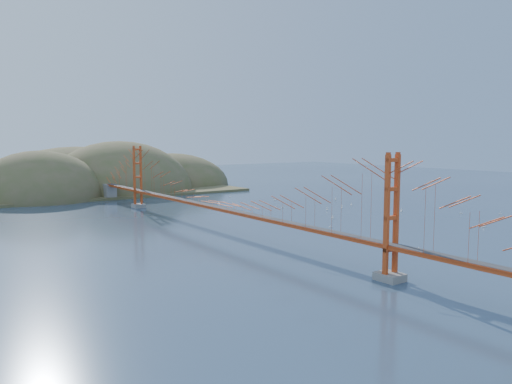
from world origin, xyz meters
TOP-DOWN VIEW (x-y plane):
  - ground at (0.00, 0.00)m, footprint 320.00×320.00m
  - bridge at (0.00, 0.18)m, footprint 2.20×94.40m
  - far_headlands at (2.21, 68.52)m, footprint 84.00×58.00m
  - sailboat_15 at (28.35, 24.67)m, footprint 0.55×0.59m
  - sailboat_0 at (20.95, -0.65)m, footprint 0.56×0.64m
  - sailboat_17 at (39.08, 17.30)m, footprint 0.66×0.60m
  - sailboat_9 at (36.80, -1.78)m, footprint 0.68×0.68m
  - sailboat_8 at (26.99, 7.12)m, footprint 0.70×0.70m
  - sailboat_10 at (10.06, -32.29)m, footprint 0.50×0.63m
  - sailboat_11 at (42.98, -9.58)m, footprint 0.56×0.56m
  - sailboat_4 at (35.68, 9.42)m, footprint 0.51×0.55m
  - sailboat_1 at (14.78, -6.67)m, footprint 0.53×0.53m
  - sailboat_2 at (33.45, -19.38)m, footprint 0.64×0.64m
  - sailboat_3 at (15.26, 25.89)m, footprint 0.62×0.62m
  - sailboat_16 at (20.91, 14.55)m, footprint 0.58×0.58m
  - sailboat_12 at (23.69, 35.18)m, footprint 0.56×0.56m
  - sailboat_5 at (47.94, -13.87)m, footprint 0.49×0.51m
  - sailboat_6 at (12.33, -23.87)m, footprint 0.56×0.56m
  - sailboat_14 at (31.44, 7.78)m, footprint 0.67×0.67m
  - sailboat_7 at (22.38, 14.31)m, footprint 0.53×0.53m

SIDE VIEW (x-z plane):
  - ground at x=0.00m, z-range 0.00..0.00m
  - far_headlands at x=2.21m, z-range -12.50..12.50m
  - sailboat_5 at x=47.94m, z-range -0.15..0.42m
  - sailboat_7 at x=22.38m, z-range -0.15..0.43m
  - sailboat_1 at x=14.78m, z-range -0.16..0.43m
  - sailboat_11 at x=42.98m, z-range -0.16..0.44m
  - sailboat_12 at x=23.69m, z-range -0.16..0.44m
  - sailboat_6 at x=12.33m, z-range -0.16..0.45m
  - sailboat_16 at x=20.91m, z-range -0.16..0.45m
  - sailboat_4 at x=35.68m, z-range -0.17..0.45m
  - sailboat_15 at x=28.35m, z-range -0.18..0.48m
  - sailboat_3 at x=15.26m, z-range -0.18..0.48m
  - sailboat_2 at x=33.45m, z-range -0.19..0.49m
  - sailboat_14 at x=31.44m, z-range -0.20..0.51m
  - sailboat_0 at x=20.95m, z-range -0.21..0.52m
  - sailboat_9 at x=36.80m, z-range -0.21..0.52m
  - sailboat_10 at x=10.06m, z-range -0.21..0.53m
  - sailboat_17 at x=39.08m, z-range -0.21..0.53m
  - sailboat_8 at x=26.99m, z-range -0.21..0.53m
  - bridge at x=0.00m, z-range 1.01..13.01m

